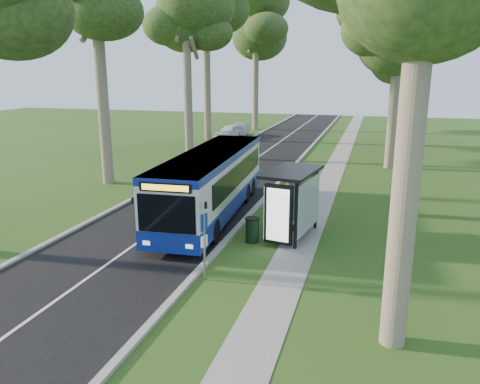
# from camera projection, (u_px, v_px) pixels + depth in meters

# --- Properties ---
(ground) EXTENTS (120.00, 120.00, 0.00)m
(ground) POSITION_uv_depth(u_px,v_px,m) (227.00, 241.00, 19.68)
(ground) COLOR #2B4F18
(ground) RESTS_ON ground
(road) EXTENTS (7.00, 100.00, 0.02)m
(road) POSITION_uv_depth(u_px,v_px,m) (222.00, 183.00, 29.91)
(road) COLOR black
(road) RESTS_ON ground
(kerb_east) EXTENTS (0.25, 100.00, 0.12)m
(kerb_east) POSITION_uv_depth(u_px,v_px,m) (276.00, 186.00, 28.96)
(kerb_east) COLOR #9E9B93
(kerb_east) RESTS_ON ground
(kerb_west) EXTENTS (0.25, 100.00, 0.12)m
(kerb_west) POSITION_uv_depth(u_px,v_px,m) (172.00, 179.00, 30.85)
(kerb_west) COLOR #9E9B93
(kerb_west) RESTS_ON ground
(centre_line) EXTENTS (0.12, 100.00, 0.00)m
(centre_line) POSITION_uv_depth(u_px,v_px,m) (222.00, 183.00, 29.91)
(centre_line) COLOR white
(centre_line) RESTS_ON road
(footpath) EXTENTS (1.50, 100.00, 0.02)m
(footpath) POSITION_uv_depth(u_px,v_px,m) (325.00, 190.00, 28.16)
(footpath) COLOR gray
(footpath) RESTS_ON ground
(bus) EXTENTS (3.24, 12.14, 3.18)m
(bus) POSITION_uv_depth(u_px,v_px,m) (212.00, 183.00, 22.74)
(bus) COLOR silver
(bus) RESTS_ON ground
(bus_stop_sign) EXTENTS (0.15, 0.33, 2.41)m
(bus_stop_sign) POSITION_uv_depth(u_px,v_px,m) (204.00, 238.00, 15.66)
(bus_stop_sign) COLOR gray
(bus_stop_sign) RESTS_ON ground
(bus_shelter) EXTENTS (2.35, 3.64, 2.92)m
(bus_shelter) POSITION_uv_depth(u_px,v_px,m) (293.00, 193.00, 19.34)
(bus_shelter) COLOR black
(bus_shelter) RESTS_ON ground
(litter_bin) EXTENTS (0.60, 0.60, 1.05)m
(litter_bin) POSITION_uv_depth(u_px,v_px,m) (252.00, 230.00, 19.46)
(litter_bin) COLOR black
(litter_bin) RESTS_ON ground
(car_white) EXTENTS (3.01, 4.75, 1.51)m
(car_white) POSITION_uv_depth(u_px,v_px,m) (230.00, 132.00, 49.31)
(car_white) COLOR white
(car_white) RESTS_ON ground
(car_silver) EXTENTS (2.13, 4.47, 1.41)m
(car_silver) POSITION_uv_depth(u_px,v_px,m) (241.00, 130.00, 51.19)
(car_silver) COLOR #96989D
(car_silver) RESTS_ON ground
(tree_west_c) EXTENTS (5.20, 5.20, 15.17)m
(tree_west_c) POSITION_uv_depth(u_px,v_px,m) (186.00, 14.00, 36.02)
(tree_west_c) COLOR #7A6B56
(tree_west_c) RESTS_ON ground
(tree_west_d) EXTENTS (5.20, 5.20, 17.17)m
(tree_west_d) POSITION_uv_depth(u_px,v_px,m) (206.00, 10.00, 45.49)
(tree_west_d) COLOR #7A6B56
(tree_west_d) RESTS_ON ground
(tree_west_e) EXTENTS (5.20, 5.20, 17.03)m
(tree_west_e) POSITION_uv_depth(u_px,v_px,m) (256.00, 21.00, 54.14)
(tree_west_e) COLOR #7A6B56
(tree_west_e) RESTS_ON ground
(tree_east_c) EXTENTS (5.20, 5.20, 14.69)m
(tree_east_c) POSITION_uv_depth(u_px,v_px,m) (401.00, 11.00, 31.84)
(tree_east_c) COLOR #7A6B56
(tree_east_c) RESTS_ON ground
(tree_east_d) EXTENTS (5.20, 5.20, 13.83)m
(tree_east_d) POSITION_uv_depth(u_px,v_px,m) (409.00, 34.00, 42.83)
(tree_east_d) COLOR #7A6B56
(tree_east_d) RESTS_ON ground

